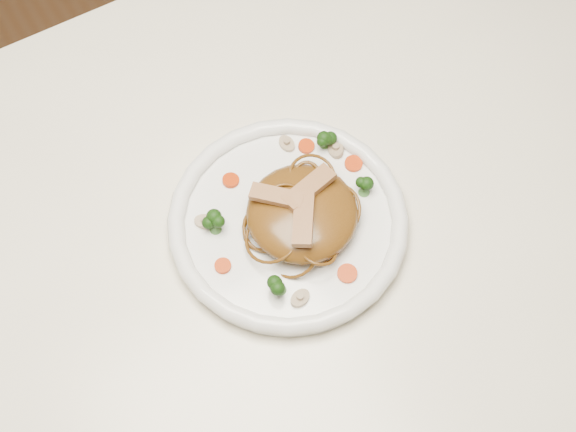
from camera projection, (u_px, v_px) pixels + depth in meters
ground at (247, 410)px, 1.61m from camera, size 4.00×4.00×0.00m
table at (224, 279)px, 1.04m from camera, size 1.20×0.80×0.75m
plate at (288, 225)px, 0.95m from camera, size 0.34×0.34×0.02m
noodle_mound at (302, 213)px, 0.93m from camera, size 0.15×0.15×0.04m
chicken_a at (309, 188)px, 0.92m from camera, size 0.07×0.04×0.01m
chicken_b at (277, 196)px, 0.91m from camera, size 0.06×0.06×0.01m
chicken_c at (303, 218)px, 0.90m from camera, size 0.06×0.07×0.01m
broccoli_0 at (325, 139)px, 0.98m from camera, size 0.03×0.03×0.03m
broccoli_1 at (215, 223)px, 0.93m from camera, size 0.03×0.03×0.03m
broccoli_2 at (280, 284)px, 0.89m from camera, size 0.03×0.03×0.03m
broccoli_3 at (365, 186)px, 0.95m from camera, size 0.03×0.03×0.03m
carrot_0 at (306, 146)px, 0.99m from camera, size 0.02×0.02×0.00m
carrot_1 at (223, 266)px, 0.92m from camera, size 0.02×0.02×0.00m
carrot_2 at (353, 164)px, 0.98m from camera, size 0.03×0.03×0.00m
carrot_3 at (231, 180)px, 0.97m from camera, size 0.03×0.03×0.00m
carrot_4 at (347, 274)px, 0.91m from camera, size 0.03×0.03×0.00m
mushroom_0 at (300, 298)px, 0.90m from camera, size 0.03×0.03×0.01m
mushroom_1 at (336, 149)px, 0.99m from camera, size 0.03×0.03×0.01m
mushroom_2 at (205, 222)px, 0.94m from camera, size 0.03×0.03×0.01m
mushroom_3 at (287, 144)px, 0.99m from camera, size 0.03×0.03×0.01m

